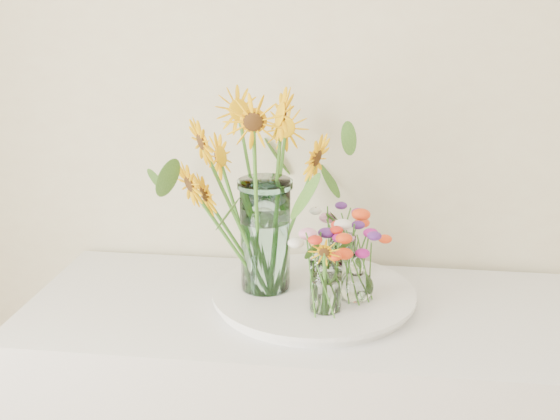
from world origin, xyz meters
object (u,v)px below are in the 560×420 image
(tray, at_px, (314,297))
(small_vase_c, at_px, (342,257))
(small_vase_b, at_px, (357,277))
(mason_jar, at_px, (265,236))
(small_vase_a, at_px, (326,286))

(tray, relative_size, small_vase_c, 4.12)
(tray, xyz_separation_m, small_vase_b, (0.11, -0.03, 0.07))
(mason_jar, height_order, small_vase_c, mason_jar)
(mason_jar, distance_m, small_vase_b, 0.25)
(small_vase_a, bearing_deg, mason_jar, 145.99)
(small_vase_a, distance_m, small_vase_b, 0.10)
(small_vase_a, height_order, small_vase_c, small_vase_a)
(tray, distance_m, small_vase_a, 0.13)
(small_vase_b, xyz_separation_m, small_vase_c, (-0.04, 0.14, -0.00))
(tray, xyz_separation_m, small_vase_c, (0.07, 0.11, 0.07))
(small_vase_b, bearing_deg, small_vase_a, -134.84)
(tray, relative_size, mason_jar, 1.68)
(small_vase_a, distance_m, small_vase_c, 0.21)
(mason_jar, distance_m, small_vase_c, 0.23)
(tray, height_order, small_vase_c, small_vase_c)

